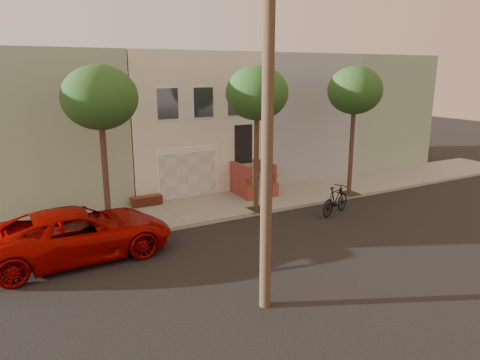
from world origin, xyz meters
TOP-DOWN VIEW (x-y plane):
  - ground at (0.00, 0.00)m, footprint 90.00×90.00m
  - sidewalk at (0.00, 5.35)m, footprint 40.00×3.70m
  - house_row at (0.00, 11.19)m, footprint 33.10×11.70m
  - tree_left at (-5.50, 3.90)m, footprint 2.70×2.57m
  - tree_mid at (1.00, 3.90)m, footprint 2.70×2.57m
  - tree_right at (6.50, 3.90)m, footprint 2.70×2.57m
  - pickup_truck at (-6.79, 2.62)m, footprint 6.34×3.14m
  - motorcycle at (3.98, 2.03)m, footprint 2.26×1.36m

SIDE VIEW (x-z plane):
  - ground at x=0.00m, z-range 0.00..0.00m
  - sidewalk at x=0.00m, z-range 0.00..0.15m
  - motorcycle at x=3.98m, z-range 0.00..1.31m
  - pickup_truck at x=-6.79m, z-range 0.00..1.73m
  - house_row at x=0.00m, z-range 0.14..7.14m
  - tree_left at x=-5.50m, z-range 2.11..8.41m
  - tree_mid at x=1.00m, z-range 2.11..8.41m
  - tree_right at x=6.50m, z-range 2.11..8.41m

